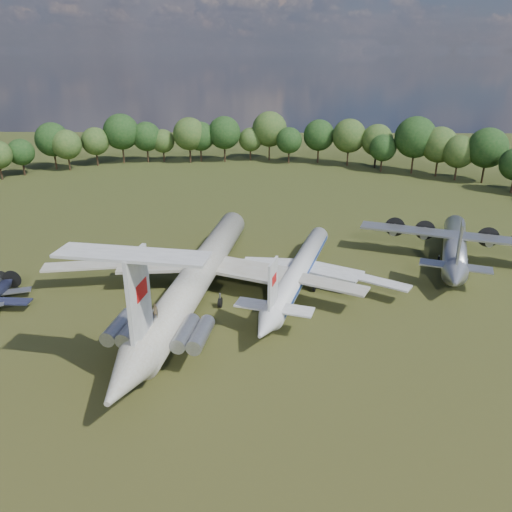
# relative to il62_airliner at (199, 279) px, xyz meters

# --- Properties ---
(ground) EXTENTS (300.00, 300.00, 0.00)m
(ground) POSITION_rel_il62_airliner_xyz_m (-1.81, 2.50, -2.92)
(ground) COLOR #244115
(ground) RESTS_ON ground
(il62_airliner) EXTENTS (54.24, 65.74, 5.84)m
(il62_airliner) POSITION_rel_il62_airliner_xyz_m (0.00, 0.00, 0.00)
(il62_airliner) COLOR silver
(il62_airliner) RESTS_ON ground
(tu104_jet) EXTENTS (41.78, 48.87, 4.18)m
(tu104_jet) POSITION_rel_il62_airliner_xyz_m (14.03, 3.84, -0.83)
(tu104_jet) COLOR silver
(tu104_jet) RESTS_ON ground
(an12_transport) EXTENTS (40.02, 42.23, 4.49)m
(an12_transport) POSITION_rel_il62_airliner_xyz_m (39.73, 13.53, -0.67)
(an12_transport) COLOR #97999F
(an12_transport) RESTS_ON ground
(person_on_il62) EXTENTS (0.67, 0.51, 1.66)m
(person_on_il62) POSITION_rel_il62_airliner_xyz_m (-2.47, -16.15, 3.75)
(person_on_il62) COLOR olive
(person_on_il62) RESTS_ON il62_airliner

